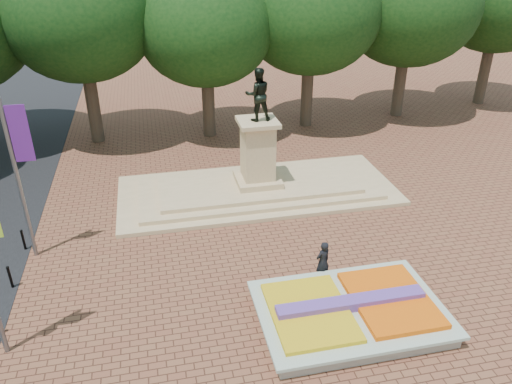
{
  "coord_description": "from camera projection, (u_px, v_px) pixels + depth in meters",
  "views": [
    {
      "loc": [
        -4.98,
        -14.21,
        11.84
      ],
      "look_at": [
        -0.99,
        3.91,
        2.2
      ],
      "focal_mm": 35.0,
      "sensor_mm": 36.0,
      "label": 1
    }
  ],
  "objects": [
    {
      "name": "ground",
      "position": [
        304.0,
        288.0,
        18.72
      ],
      "size": [
        90.0,
        90.0,
        0.0
      ],
      "primitive_type": "plane",
      "color": "brown",
      "rests_on": "ground"
    },
    {
      "name": "pedestrian",
      "position": [
        323.0,
        262.0,
        18.75
      ],
      "size": [
        0.74,
        0.61,
        1.73
      ],
      "primitive_type": "imported",
      "rotation": [
        0.0,
        0.0,
        3.51
      ],
      "color": "black",
      "rests_on": "ground"
    },
    {
      "name": "monument",
      "position": [
        258.0,
        177.0,
        25.25
      ],
      "size": [
        14.0,
        6.0,
        6.4
      ],
      "color": "tan",
      "rests_on": "ground"
    },
    {
      "name": "flower_bed",
      "position": [
        351.0,
        311.0,
        17.01
      ],
      "size": [
        6.3,
        4.3,
        0.91
      ],
      "color": "gray",
      "rests_on": "ground"
    },
    {
      "name": "tree_row_back",
      "position": [
        259.0,
        25.0,
        31.69
      ],
      "size": [
        44.8,
        8.8,
        10.43
      ],
      "color": "#37291E",
      "rests_on": "ground"
    }
  ]
}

